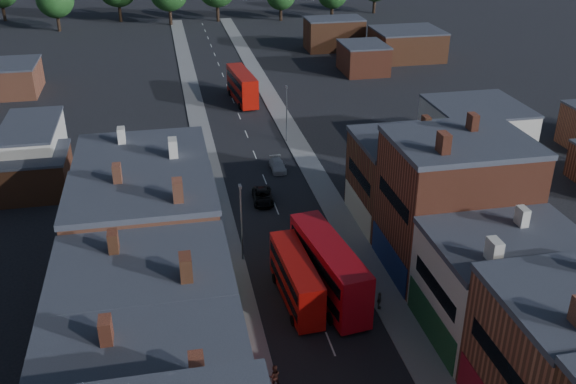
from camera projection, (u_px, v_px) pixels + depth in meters
name	position (u px, v px, depth m)	size (l,w,h in m)	color
pavement_west	(211.00, 177.00, 80.34)	(3.00, 200.00, 0.12)	gray
pavement_east	(312.00, 168.00, 82.65)	(3.00, 200.00, 0.12)	gray
lamp_post_2	(241.00, 218.00, 60.93)	(0.25, 0.70, 8.12)	slate
lamp_post_3	(287.00, 110.00, 89.17)	(0.25, 0.70, 8.12)	slate
bus_0	(296.00, 278.00, 55.84)	(3.01, 10.27, 4.38)	red
bus_1	(329.00, 268.00, 56.41)	(4.51, 12.66, 5.35)	red
bus_2	(242.00, 86.00, 106.25)	(3.83, 12.02, 5.10)	#A40F07
car_2	(263.00, 196.00, 73.97)	(2.25, 4.88, 1.36)	black
car_3	(278.00, 165.00, 82.12)	(1.78, 4.39, 1.27)	silver
ped_1	(274.00, 376.00, 46.76)	(0.93, 0.51, 1.90)	#43221B
ped_3	(379.00, 300.00, 55.36)	(0.96, 0.43, 1.63)	#5C584F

